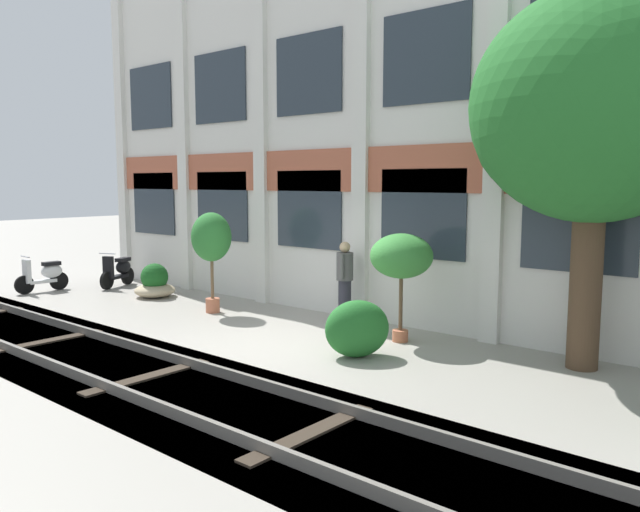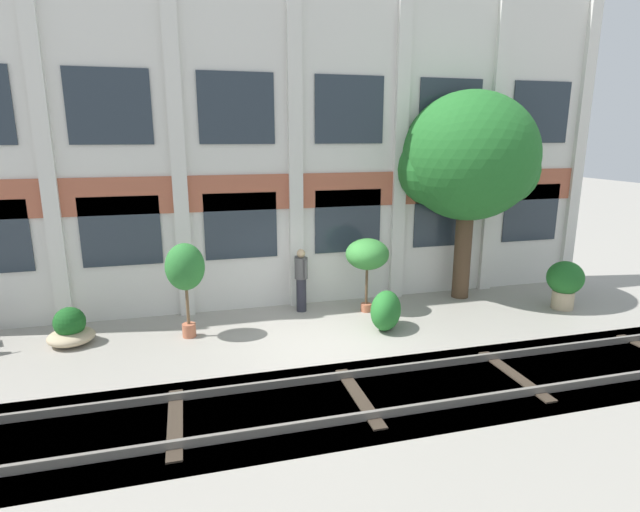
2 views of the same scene
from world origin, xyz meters
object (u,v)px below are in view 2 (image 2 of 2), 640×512
object	(u,v)px
broadleaf_tree	(469,161)
resident_by_doorway	(301,278)
potted_plant_terracotta_small	(367,255)
potted_plant_tall_urn	(185,269)
potted_plant_fluted_column	(565,281)
potted_plant_wide_bowl	(70,330)
topiary_hedge	(386,310)

from	to	relation	value
broadleaf_tree	resident_by_doorway	bearing A→B (deg)	179.81
potted_plant_terracotta_small	potted_plant_tall_urn	xyz separation A→B (m)	(-4.52, -0.56, 0.09)
broadleaf_tree	potted_plant_fluted_column	world-z (taller)	broadleaf_tree
potted_plant_wide_bowl	potted_plant_fluted_column	distance (m)	12.24
broadleaf_tree	topiary_hedge	world-z (taller)	broadleaf_tree
broadleaf_tree	potted_plant_terracotta_small	size ratio (longest dim) A/B	2.92
potted_plant_tall_urn	topiary_hedge	xyz separation A→B (m)	(4.53, -0.75, -1.14)
potted_plant_terracotta_small	potted_plant_tall_urn	world-z (taller)	potted_plant_tall_urn
potted_plant_terracotta_small	broadleaf_tree	bearing A→B (deg)	8.47
potted_plant_fluted_column	topiary_hedge	bearing A→B (deg)	-178.26
potted_plant_tall_urn	resident_by_doorway	size ratio (longest dim) A/B	1.32
broadleaf_tree	potted_plant_terracotta_small	world-z (taller)	broadleaf_tree
potted_plant_terracotta_small	topiary_hedge	xyz separation A→B (m)	(0.01, -1.30, -1.05)
broadleaf_tree	potted_plant_wide_bowl	size ratio (longest dim) A/B	5.71
potted_plant_tall_urn	resident_by_doorway	xyz separation A→B (m)	(2.88, 1.02, -0.71)
potted_plant_terracotta_small	topiary_hedge	bearing A→B (deg)	-89.56
potted_plant_tall_urn	resident_by_doorway	distance (m)	3.14
potted_plant_wide_bowl	topiary_hedge	size ratio (longest dim) A/B	0.92
broadleaf_tree	potted_plant_tall_urn	bearing A→B (deg)	-172.40
broadleaf_tree	potted_plant_wide_bowl	world-z (taller)	broadleaf_tree
potted_plant_terracotta_small	potted_plant_fluted_column	world-z (taller)	potted_plant_terracotta_small
resident_by_doorway	topiary_hedge	distance (m)	2.45
topiary_hedge	potted_plant_wide_bowl	bearing A→B (deg)	171.86
broadleaf_tree	potted_plant_fluted_column	bearing A→B (deg)	-36.82
topiary_hedge	potted_plant_terracotta_small	bearing A→B (deg)	90.44
resident_by_doorway	potted_plant_wide_bowl	bearing A→B (deg)	-13.38
potted_plant_fluted_column	potted_plant_tall_urn	xyz separation A→B (m)	(-9.67, 0.59, 0.85)
potted_plant_wide_bowl	potted_plant_tall_urn	size ratio (longest dim) A/B	0.45
potted_plant_terracotta_small	topiary_hedge	distance (m)	1.67
broadleaf_tree	potted_plant_terracotta_small	xyz separation A→B (m)	(-3.02, -0.45, -2.33)
broadleaf_tree	potted_plant_fluted_column	distance (m)	4.08
potted_plant_wide_bowl	potted_plant_fluted_column	world-z (taller)	potted_plant_fluted_column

